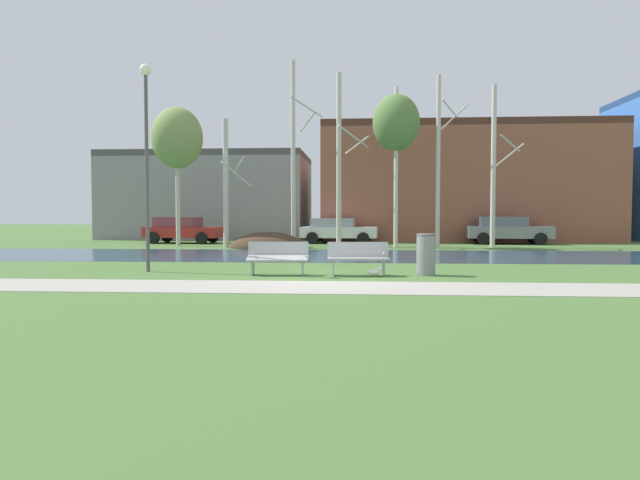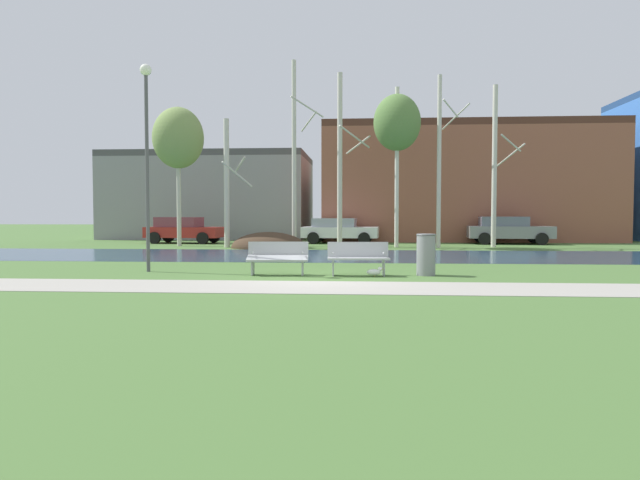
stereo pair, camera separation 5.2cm
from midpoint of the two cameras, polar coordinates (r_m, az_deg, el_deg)
name	(u,v)px [view 2 (the right image)]	position (r m, az deg, el deg)	size (l,w,h in m)	color
ground_plane	(334,252)	(24.32, 1.49, -1.20)	(120.00, 120.00, 0.00)	#476B33
paved_path_strip	(309,287)	(12.71, -0.93, -4.66)	(60.00, 2.21, 0.01)	#9E998E
river_band	(332,255)	(22.35, 1.26, -1.52)	(80.00, 6.76, 0.01)	#284256
soil_mound	(269,248)	(27.31, -5.02, -0.79)	(3.56, 2.86, 1.51)	#423021
bench_left	(278,257)	(15.26, -4.09, -1.69)	(1.63, 0.66, 0.87)	#9EA0A3
bench_right	(358,258)	(15.10, 3.89, -1.74)	(1.63, 0.66, 0.87)	#9EA0A3
trash_bin	(426,254)	(15.38, 10.49, -1.36)	(0.52, 0.52, 1.09)	gray
seagull	(375,272)	(14.85, 5.51, -3.13)	(0.43, 0.16, 0.26)	white
streetlamp	(147,135)	(16.87, -16.63, 9.88)	(0.32, 0.32, 5.72)	#4C4C51
birch_far_left	(178,138)	(29.95, -13.75, 9.69)	(2.52, 2.52, 6.89)	#BCB7A8
birch_left	(227,183)	(28.08, -9.06, 5.61)	(1.42, 2.22, 6.13)	beige
birch_center_left	(295,152)	(28.86, -2.45, 8.68)	(1.59, 2.60, 9.14)	beige
birch_center	(341,159)	(28.90, 2.11, 8.00)	(1.65, 3.00, 8.55)	beige
birch_center_right	(397,124)	(28.40, 7.66, 11.31)	(2.25, 2.25, 7.65)	beige
birch_right	(440,159)	(28.10, 11.77, 7.78)	(1.51, 2.25, 8.13)	beige
birch_far_right	(495,166)	(29.13, 16.94, 7.03)	(1.53, 2.61, 7.75)	beige
parked_van_nearest_red	(183,229)	(32.49, -13.29, 1.02)	(4.20, 2.27, 1.43)	maroon
parked_sedan_second_white	(339,230)	(31.42, 1.92, 1.00)	(4.22, 2.35, 1.37)	silver
parked_hatch_third_grey	(508,230)	(32.29, 18.10, 0.99)	(4.44, 2.27, 1.46)	slate
building_grey_warehouse	(213,197)	(39.87, -10.46, 4.23)	(12.84, 8.24, 5.54)	gray
building_brick_low	(461,184)	(37.54, 13.75, 5.35)	(16.97, 8.94, 6.91)	brown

